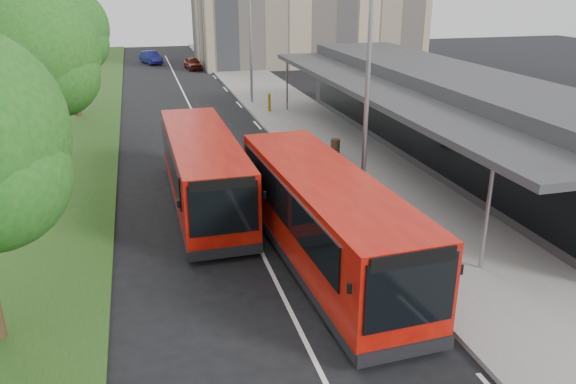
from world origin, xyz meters
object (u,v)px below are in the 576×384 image
bus_main (325,220)px  car_far (151,57)px  car_near (193,63)px  litter_bin (335,148)px  tree_mid (39,59)px  bollard (269,102)px  lamp_post_near (365,84)px  lamp_post_far (249,33)px  bus_second (203,171)px  tree_far (68,34)px

bus_main → car_far: bus_main is taller
car_near → car_far: size_ratio=0.88×
litter_bin → car_near: size_ratio=0.24×
tree_mid → bus_main: tree_mid is taller
litter_bin → bollard: bearing=94.5°
lamp_post_near → lamp_post_far: bearing=90.0°
car_near → tree_mid: bearing=-112.6°
lamp_post_near → bus_second: lamp_post_near is taller
litter_bin → car_far: 36.25m
lamp_post_near → bus_second: size_ratio=0.83×
lamp_post_far → tree_mid: bearing=-130.7°
tree_far → bollard: (11.72, -2.15, -4.30)m
lamp_post_far → bollard: (0.59, -3.10, -4.01)m
bus_second → litter_bin: bearing=32.4°
lamp_post_far → litter_bin: bearing=-84.1°
car_far → bollard: bearing=-93.0°
lamp_post_near → litter_bin: 7.93m
tree_mid → lamp_post_far: bearing=49.3°
tree_far → bus_second: size_ratio=0.80×
tree_mid → bollard: bearing=40.0°
bus_second → car_far: (-0.53, 39.89, -0.78)m
car_far → litter_bin: bearing=-95.8°
lamp_post_near → bus_main: bearing=-126.5°
tree_far → bus_second: tree_far is taller
bus_second → car_near: (3.22, 34.91, -0.83)m
tree_mid → bollard: size_ratio=6.96×
car_near → car_far: (-3.75, 4.98, 0.05)m
tree_mid → lamp_post_near: size_ratio=0.97×
litter_bin → car_far: car_far is taller
litter_bin → bollard: size_ratio=0.72×
bus_main → bollard: (3.07, 20.26, -0.75)m
bus_main → litter_bin: size_ratio=12.59×
bus_main → litter_bin: (3.88, 9.96, -0.90)m
tree_far → litter_bin: bearing=-44.8°
tree_far → car_near: (9.00, 18.08, -4.45)m
lamp_post_far → car_far: bearing=104.9°
bus_second → litter_bin: size_ratio=11.98×
bus_second → lamp_post_far: bearing=72.7°
tree_mid → bus_main: 14.00m
litter_bin → car_near: 30.73m
bollard → bus_second: bearing=-112.1°
tree_mid → tree_far: (0.00, 12.00, -0.02)m
tree_mid → bollard: (11.72, 9.85, -4.32)m
car_far → lamp_post_far: bearing=-92.5°
tree_mid → car_near: bearing=73.4°
bollard → car_far: (-6.47, 25.22, -0.09)m
tree_far → lamp_post_far: (11.13, 0.95, -0.30)m
tree_far → car_far: size_ratio=2.07×
car_near → bus_main: bearing=-96.4°
tree_mid → bus_main: bearing=-50.3°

